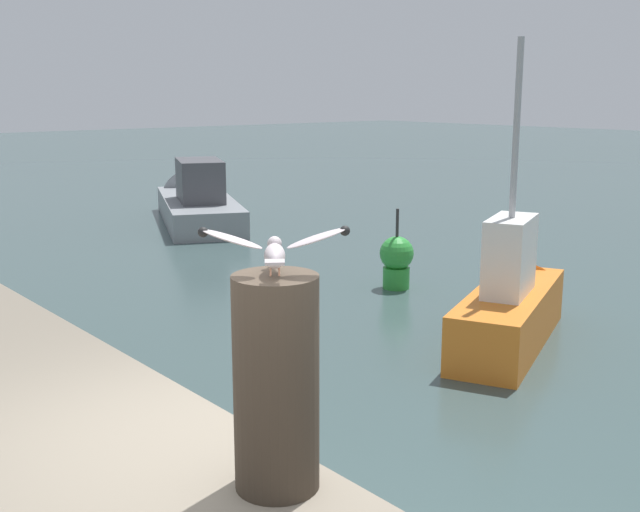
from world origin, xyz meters
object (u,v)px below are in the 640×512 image
(seagull, at_px, (275,248))
(boat_grey, at_px, (195,200))
(boat_orange, at_px, (514,301))
(channel_buoy, at_px, (397,260))
(mooring_post, at_px, (276,384))

(seagull, bearing_deg, boat_grey, 150.45)
(seagull, bearing_deg, boat_orange, 117.30)
(boat_grey, height_order, channel_buoy, boat_grey)
(boat_orange, bearing_deg, mooring_post, -62.69)
(boat_grey, relative_size, boat_orange, 1.68)
(seagull, distance_m, boat_grey, 16.85)
(boat_orange, xyz_separation_m, channel_buoy, (-2.87, 0.75, -0.04))
(mooring_post, xyz_separation_m, seagull, (-0.00, 0.00, 0.60))
(boat_orange, bearing_deg, seagull, -62.70)
(mooring_post, xyz_separation_m, boat_grey, (-14.55, 8.25, -1.47))
(seagull, height_order, boat_orange, boat_orange)
(seagull, relative_size, boat_grey, 0.09)
(mooring_post, distance_m, boat_orange, 7.19)
(boat_grey, relative_size, channel_buoy, 4.82)
(mooring_post, relative_size, boat_orange, 0.26)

